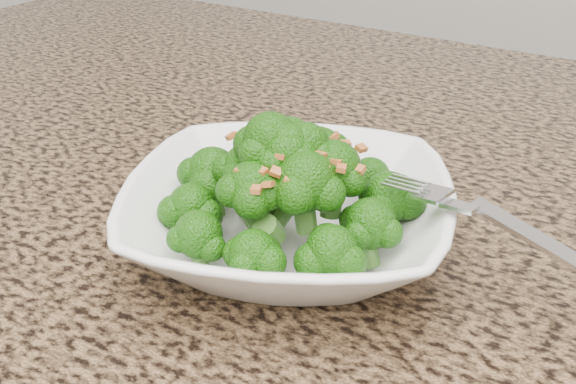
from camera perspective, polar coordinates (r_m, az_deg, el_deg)
The scene contains 5 objects.
granite_counter at distance 0.59m, azimuth 5.01°, elevation -2.89°, with size 1.64×1.04×0.03m, color brown.
bowl at distance 0.52m, azimuth 0.00°, elevation -2.10°, with size 0.23×0.23×0.06m, color white.
broccoli_pile at distance 0.49m, azimuth 0.00°, elevation 4.35°, with size 0.20×0.20×0.07m, color #1D5E0A, non-canonical shape.
garlic_topping at distance 0.48m, azimuth 0.00°, elevation 8.54°, with size 0.12×0.12×0.01m, color #BB682D, non-canonical shape.
fork at distance 0.47m, azimuth 13.84°, elevation -1.24°, with size 0.19×0.03×0.01m, color silver, non-canonical shape.
Camera 1 is at (0.23, -0.16, 1.19)m, focal length 45.00 mm.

